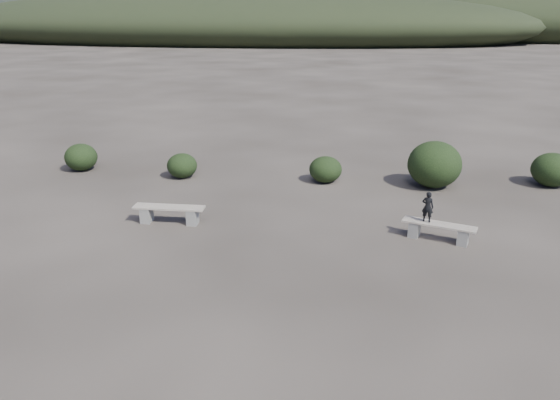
# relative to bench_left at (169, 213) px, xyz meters

# --- Properties ---
(ground) EXTENTS (1200.00, 1200.00, 0.00)m
(ground) POSITION_rel_bench_left_xyz_m (2.85, -4.12, -0.30)
(ground) COLOR #292320
(ground) RESTS_ON ground
(bench_left) EXTENTS (2.02, 0.52, 0.50)m
(bench_left) POSITION_rel_bench_left_xyz_m (0.00, 0.00, 0.00)
(bench_left) COLOR slate
(bench_left) RESTS_ON ground
(bench_right) EXTENTS (1.91, 0.90, 0.47)m
(bench_right) POSITION_rel_bench_left_xyz_m (7.34, 0.03, -0.02)
(bench_right) COLOR slate
(bench_right) RESTS_ON ground
(seated_person) EXTENTS (0.35, 0.28, 0.82)m
(seated_person) POSITION_rel_bench_left_xyz_m (7.02, 0.12, 0.58)
(seated_person) COLOR black
(seated_person) RESTS_ON bench_right
(shrub_a) EXTENTS (1.07, 1.07, 0.87)m
(shrub_a) POSITION_rel_bench_left_xyz_m (-1.11, 4.26, 0.13)
(shrub_a) COLOR black
(shrub_a) RESTS_ON ground
(shrub_c) EXTENTS (1.14, 1.14, 0.91)m
(shrub_c) POSITION_rel_bench_left_xyz_m (3.98, 4.59, 0.15)
(shrub_c) COLOR black
(shrub_c) RESTS_ON ground
(shrub_d) EXTENTS (1.79, 1.79, 1.57)m
(shrub_d) POSITION_rel_bench_left_xyz_m (7.62, 4.67, 0.48)
(shrub_d) COLOR black
(shrub_d) RESTS_ON ground
(shrub_e) EXTENTS (1.37, 1.37, 1.14)m
(shrub_e) POSITION_rel_bench_left_xyz_m (11.59, 5.44, 0.27)
(shrub_e) COLOR black
(shrub_e) RESTS_ON ground
(shrub_f) EXTENTS (1.18, 1.18, 1.00)m
(shrub_f) POSITION_rel_bench_left_xyz_m (-5.13, 4.52, 0.20)
(shrub_f) COLOR black
(shrub_f) RESTS_ON ground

